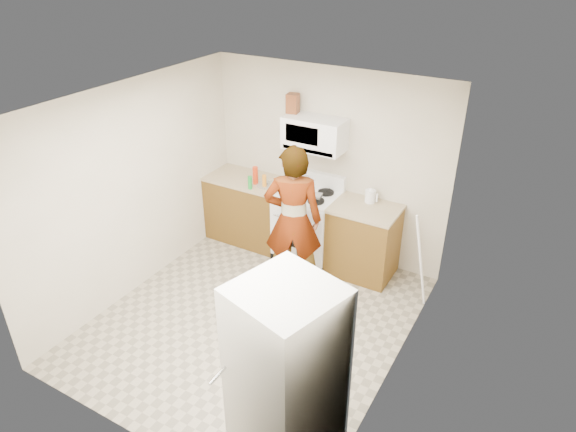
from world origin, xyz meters
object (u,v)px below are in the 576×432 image
Objects in this scene: microwave at (315,134)px; fridge at (286,380)px; person at (293,221)px; gas_range at (308,224)px; kettle at (370,196)px; saucepan at (301,181)px.

microwave is 0.45× the size of fridge.
person is 1.09× the size of fridge.
gas_range is 0.61× the size of person.
saucepan is at bearing 167.12° from kettle.
person is 8.86× the size of saucepan.
kettle is 0.96m from saucepan.
saucepan is (-1.47, 2.93, 0.16)m from fridge.
kettle is at bearing 115.81° from fridge.
person is (0.17, -0.83, -0.77)m from microwave.
kettle is at bearing 3.26° from microwave.
gas_range is 5.40× the size of saucepan.
saucepan is at bearing 132.68° from fridge.
gas_range is 1.49× the size of microwave.
kettle is (0.77, 0.17, 0.53)m from gas_range.
person is 0.92m from saucepan.
person is 2.36m from fridge.
person is at bearing -66.96° from saucepan.
microwave is at bearing 129.68° from fridge.
kettle is (0.77, 0.04, -0.69)m from microwave.
fridge is (1.11, -2.09, -0.08)m from person.
fridge is (1.27, -2.92, -0.85)m from microwave.
kettle is 0.76× the size of saucepan.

